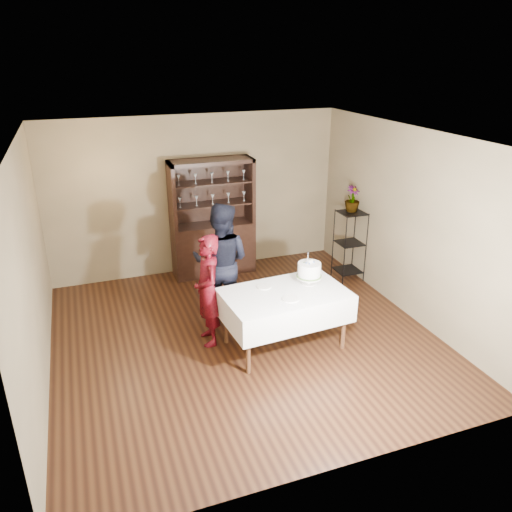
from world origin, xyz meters
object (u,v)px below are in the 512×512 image
Objects in this scene: china_hutch at (213,236)px; plant_etagere at (350,243)px; cake_table at (285,305)px; woman at (208,290)px; man at (221,262)px; cake at (309,271)px; potted_plant at (352,199)px.

china_hutch is 2.33m from plant_etagere.
cake_table is 1.01m from woman.
man is (-2.39, -0.54, 0.22)m from plant_etagere.
china_hutch is 1.67× the size of plant_etagere.
china_hutch is 4.29× the size of cake.
plant_etagere is at bearing 44.82° from cake.
potted_plant reaches higher than cake_table.
china_hutch is 1.22× the size of cake_table.
cake is (0.94, -0.91, 0.11)m from man.
cake_table is 1.20m from man.
woman is at bearing 88.02° from man.
plant_etagere is at bearing 113.34° from woman.
china_hutch is at bearing 103.99° from cake.
cake is at bearing -134.65° from potted_plant.
cake is 1.09× the size of potted_plant.
woman is 0.70m from man.
potted_plant is at bearing 113.98° from woman.
woman is 3.07m from potted_plant.
woman is at bearing -157.63° from plant_etagere.
cake is at bearing 77.15° from woman.
man is 4.06× the size of potted_plant.
plant_etagere is 2.46m from man.
cake is at bearing -135.18° from plant_etagere.
cake is (0.62, -2.50, 0.31)m from china_hutch.
china_hutch is 2.44m from potted_plant.
woman is (-0.67, -2.18, 0.09)m from china_hutch.
man is at bearing -166.46° from potted_plant.
china_hutch reaches higher than potted_plant.
woman reaches higher than plant_etagere.
plant_etagere is 0.73× the size of cake_table.
man reaches higher than potted_plant.
man is (0.35, 0.59, 0.11)m from woman.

